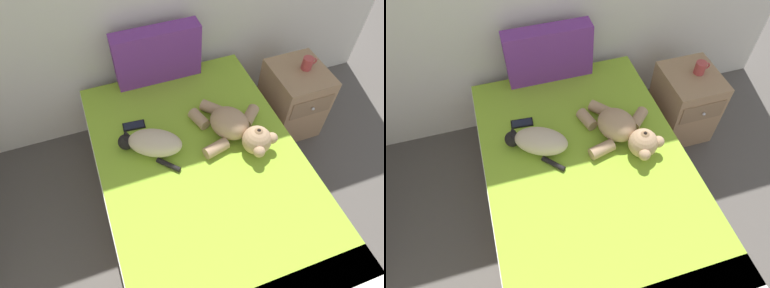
{
  "view_description": "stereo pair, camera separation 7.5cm",
  "coord_description": "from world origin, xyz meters",
  "views": [
    {
      "loc": [
        1.04,
        1.9,
        2.29
      ],
      "look_at": [
        1.49,
        3.13,
        0.59
      ],
      "focal_mm": 32.04,
      "sensor_mm": 36.0,
      "label": 1
    },
    {
      "loc": [
        1.11,
        1.88,
        2.29
      ],
      "look_at": [
        1.49,
        3.13,
        0.59
      ],
      "focal_mm": 32.04,
      "sensor_mm": 36.0,
      "label": 2
    }
  ],
  "objects": [
    {
      "name": "teddy_bear",
      "position": [
        1.79,
        3.13,
        0.62
      ],
      "size": [
        0.49,
        0.6,
        0.2
      ],
      "color": "tan",
      "rests_on": "bed"
    },
    {
      "name": "bed",
      "position": [
        1.52,
        2.93,
        0.27
      ],
      "size": [
        1.29,
        2.05,
        0.54
      ],
      "color": "#9E7A56",
      "rests_on": "ground_plane"
    },
    {
      "name": "mug",
      "position": [
        2.55,
        3.52,
        0.63
      ],
      "size": [
        0.12,
        0.08,
        0.09
      ],
      "color": "#B23F3F",
      "rests_on": "nightstand"
    },
    {
      "name": "cell_phone",
      "position": [
        1.19,
        3.45,
        0.54
      ],
      "size": [
        0.15,
        0.08,
        0.01
      ],
      "color": "black",
      "rests_on": "bed"
    },
    {
      "name": "nightstand",
      "position": [
        2.5,
        3.5,
        0.29
      ],
      "size": [
        0.41,
        0.49,
        0.59
      ],
      "color": "#9E7A56",
      "rests_on": "ground_plane"
    },
    {
      "name": "patterned_cushion",
      "position": [
        1.49,
        3.86,
        0.74
      ],
      "size": [
        0.63,
        0.14,
        0.41
      ],
      "color": "#72338C",
      "rests_on": "bed"
    },
    {
      "name": "cat",
      "position": [
        1.25,
        3.21,
        0.61
      ],
      "size": [
        0.41,
        0.38,
        0.15
      ],
      "color": "#C6B293",
      "rests_on": "bed"
    }
  ]
}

